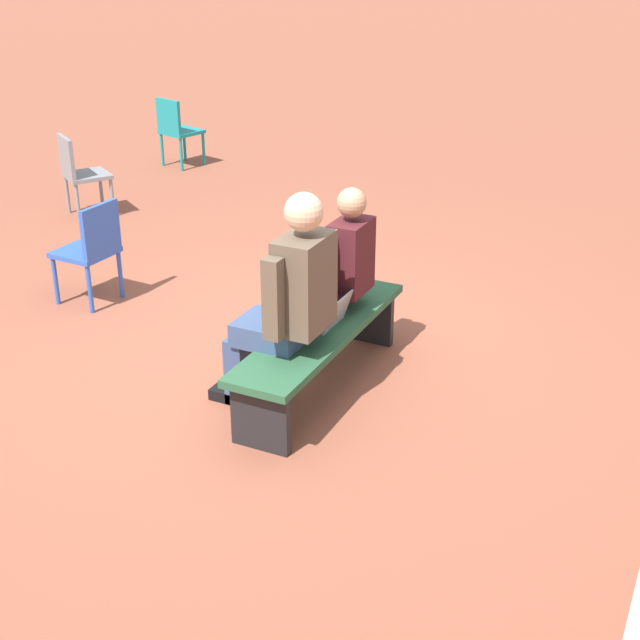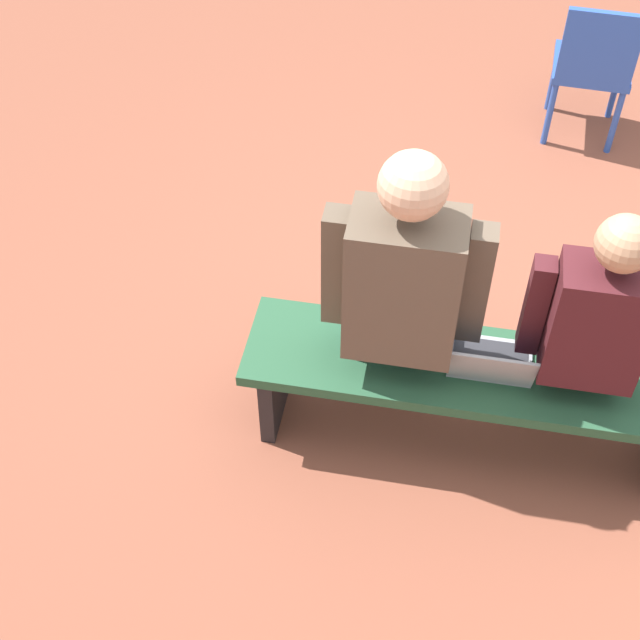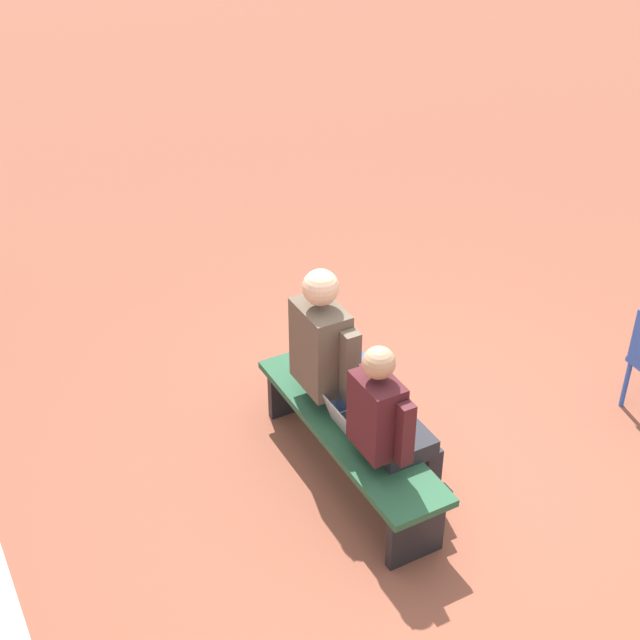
{
  "view_description": "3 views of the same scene",
  "coord_description": "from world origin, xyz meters",
  "px_view_note": "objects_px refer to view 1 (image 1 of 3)",
  "views": [
    {
      "loc": [
        4.91,
        2.63,
        2.91
      ],
      "look_at": [
        0.51,
        0.48,
        0.64
      ],
      "focal_mm": 50.0,
      "sensor_mm": 36.0,
      "label": 1
    },
    {
      "loc": [
        0.44,
        2.63,
        3.09
      ],
      "look_at": [
        0.79,
        0.71,
        0.98
      ],
      "focal_mm": 50.0,
      "sensor_mm": 36.0,
      "label": 2
    },
    {
      "loc": [
        -3.56,
        2.63,
        4.12
      ],
      "look_at": [
        0.64,
        0.35,
        1.02
      ],
      "focal_mm": 50.0,
      "sensor_mm": 36.0,
      "label": 3
    }
  ],
  "objects_px": {
    "person_student": "(337,271)",
    "plastic_chair_by_pillar": "(79,171)",
    "person_adult": "(288,299)",
    "laptop": "(326,318)",
    "bench": "(321,341)",
    "plastic_chair_mid_courtyard": "(92,246)",
    "plastic_chair_near_bench_left": "(176,128)"
  },
  "relations": [
    {
      "from": "bench",
      "to": "plastic_chair_mid_courtyard",
      "type": "distance_m",
      "value": 2.31
    },
    {
      "from": "plastic_chair_by_pillar",
      "to": "bench",
      "type": "bearing_deg",
      "value": 59.82
    },
    {
      "from": "person_adult",
      "to": "plastic_chair_mid_courtyard",
      "type": "height_order",
      "value": "person_adult"
    },
    {
      "from": "bench",
      "to": "person_student",
      "type": "bearing_deg",
      "value": -170.43
    },
    {
      "from": "laptop",
      "to": "plastic_chair_by_pillar",
      "type": "distance_m",
      "value": 4.4
    },
    {
      "from": "bench",
      "to": "plastic_chair_mid_courtyard",
      "type": "bearing_deg",
      "value": -102.37
    },
    {
      "from": "person_adult",
      "to": "laptop",
      "type": "height_order",
      "value": "person_adult"
    },
    {
      "from": "laptop",
      "to": "plastic_chair_by_pillar",
      "type": "relative_size",
      "value": 0.38
    },
    {
      "from": "bench",
      "to": "person_student",
      "type": "xyz_separation_m",
      "value": [
        -0.38,
        -0.06,
        0.34
      ]
    },
    {
      "from": "laptop",
      "to": "plastic_chair_mid_courtyard",
      "type": "relative_size",
      "value": 0.38
    },
    {
      "from": "person_adult",
      "to": "plastic_chair_by_pillar",
      "type": "distance_m",
      "value": 4.52
    },
    {
      "from": "bench",
      "to": "plastic_chair_near_bench_left",
      "type": "relative_size",
      "value": 2.14
    },
    {
      "from": "person_student",
      "to": "person_adult",
      "type": "height_order",
      "value": "person_adult"
    },
    {
      "from": "person_student",
      "to": "plastic_chair_mid_courtyard",
      "type": "height_order",
      "value": "person_student"
    },
    {
      "from": "plastic_chair_by_pillar",
      "to": "plastic_chair_mid_courtyard",
      "type": "bearing_deg",
      "value": 42.21
    },
    {
      "from": "bench",
      "to": "plastic_chair_by_pillar",
      "type": "bearing_deg",
      "value": -120.18
    },
    {
      "from": "laptop",
      "to": "plastic_chair_near_bench_left",
      "type": "bearing_deg",
      "value": -136.25
    },
    {
      "from": "laptop",
      "to": "plastic_chair_mid_courtyard",
      "type": "xyz_separation_m",
      "value": [
        -0.44,
        -2.26,
        -0.02
      ]
    },
    {
      "from": "person_student",
      "to": "plastic_chair_by_pillar",
      "type": "xyz_separation_m",
      "value": [
        -1.84,
        -3.75,
        -0.21
      ]
    },
    {
      "from": "bench",
      "to": "person_adult",
      "type": "relative_size",
      "value": 1.25
    },
    {
      "from": "laptop",
      "to": "bench",
      "type": "bearing_deg",
      "value": -13.51
    },
    {
      "from": "bench",
      "to": "laptop",
      "type": "relative_size",
      "value": 5.63
    },
    {
      "from": "person_student",
      "to": "plastic_chair_near_bench_left",
      "type": "distance_m",
      "value": 5.57
    },
    {
      "from": "person_adult",
      "to": "plastic_chair_near_bench_left",
      "type": "relative_size",
      "value": 1.71
    },
    {
      "from": "plastic_chair_mid_courtyard",
      "to": "person_student",
      "type": "bearing_deg",
      "value": 86.99
    },
    {
      "from": "person_student",
      "to": "plastic_chair_by_pillar",
      "type": "distance_m",
      "value": 4.19
    },
    {
      "from": "bench",
      "to": "plastic_chair_mid_courtyard",
      "type": "height_order",
      "value": "plastic_chair_mid_courtyard"
    },
    {
      "from": "bench",
      "to": "person_student",
      "type": "relative_size",
      "value": 1.4
    },
    {
      "from": "bench",
      "to": "person_adult",
      "type": "distance_m",
      "value": 0.51
    },
    {
      "from": "person_adult",
      "to": "plastic_chair_mid_courtyard",
      "type": "xyz_separation_m",
      "value": [
        -0.8,
        -2.18,
        -0.28
      ]
    },
    {
      "from": "laptop",
      "to": "plastic_chair_near_bench_left",
      "type": "xyz_separation_m",
      "value": [
        -4.23,
        -4.05,
        -0.02
      ]
    },
    {
      "from": "bench",
      "to": "plastic_chair_mid_courtyard",
      "type": "xyz_separation_m",
      "value": [
        -0.49,
        -2.25,
        0.13
      ]
    }
  ]
}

